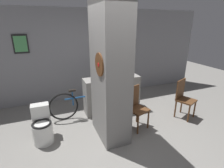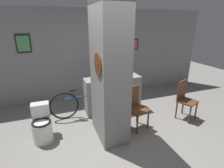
{
  "view_description": "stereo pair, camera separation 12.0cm",
  "coord_description": "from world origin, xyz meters",
  "px_view_note": "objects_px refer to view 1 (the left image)",
  "views": [
    {
      "loc": [
        -1.13,
        -2.45,
        2.22
      ],
      "look_at": [
        0.21,
        0.87,
        0.95
      ],
      "focal_mm": 28.0,
      "sensor_mm": 36.0,
      "label": 1
    },
    {
      "loc": [
        -1.01,
        -2.49,
        2.22
      ],
      "look_at": [
        0.21,
        0.87,
        0.95
      ],
      "focal_mm": 28.0,
      "sensor_mm": 36.0,
      "label": 2
    }
  ],
  "objects_px": {
    "toilet": "(42,127)",
    "chair_by_doorway": "(184,97)",
    "bicycle": "(83,103)",
    "bottle_tall": "(111,74)",
    "chair_near_pillar": "(136,106)"
  },
  "relations": [
    {
      "from": "toilet",
      "to": "chair_by_doorway",
      "type": "distance_m",
      "value": 3.24
    },
    {
      "from": "chair_by_doorway",
      "to": "bicycle",
      "type": "bearing_deg",
      "value": 135.93
    },
    {
      "from": "bicycle",
      "to": "bottle_tall",
      "type": "relative_size",
      "value": 5.07
    },
    {
      "from": "toilet",
      "to": "chair_by_doorway",
      "type": "xyz_separation_m",
      "value": [
        3.22,
        -0.25,
        0.21
      ]
    },
    {
      "from": "chair_by_doorway",
      "to": "bicycle",
      "type": "relative_size",
      "value": 0.59
    },
    {
      "from": "toilet",
      "to": "bottle_tall",
      "type": "bearing_deg",
      "value": 20.6
    },
    {
      "from": "chair_near_pillar",
      "to": "bottle_tall",
      "type": "relative_size",
      "value": 2.98
    },
    {
      "from": "chair_near_pillar",
      "to": "chair_by_doorway",
      "type": "relative_size",
      "value": 1.0
    },
    {
      "from": "chair_near_pillar",
      "to": "bicycle",
      "type": "xyz_separation_m",
      "value": [
        -0.97,
        0.87,
        -0.15
      ]
    },
    {
      "from": "bicycle",
      "to": "chair_by_doorway",
      "type": "bearing_deg",
      "value": -21.6
    },
    {
      "from": "toilet",
      "to": "bottle_tall",
      "type": "height_order",
      "value": "bottle_tall"
    },
    {
      "from": "chair_by_doorway",
      "to": "bicycle",
      "type": "distance_m",
      "value": 2.46
    },
    {
      "from": "chair_near_pillar",
      "to": "bicycle",
      "type": "distance_m",
      "value": 1.32
    },
    {
      "from": "toilet",
      "to": "bottle_tall",
      "type": "distance_m",
      "value": 1.94
    },
    {
      "from": "chair_near_pillar",
      "to": "bicycle",
      "type": "bearing_deg",
      "value": 120.43
    }
  ]
}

